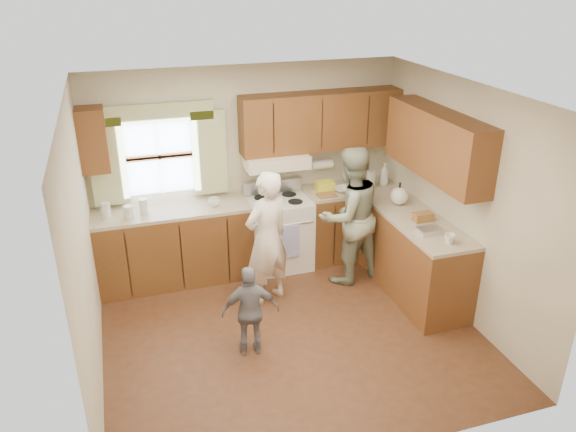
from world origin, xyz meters
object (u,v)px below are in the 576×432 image
object	(u,v)px
stove	(278,231)
child	(251,311)
woman_right	(349,216)
woman_left	(267,238)

from	to	relation	value
stove	child	size ratio (longest dim) A/B	1.12
woman_right	woman_left	bearing A→B (deg)	-3.94
woman_left	woman_right	size ratio (longest dim) A/B	0.93
woman_left	woman_right	distance (m)	1.07
woman_left	woman_right	world-z (taller)	woman_right
woman_right	child	bearing A→B (deg)	22.63
stove	child	xyz separation A→B (m)	(-0.77, -1.64, 0.01)
child	woman_left	bearing A→B (deg)	-107.33
woman_left	woman_right	bearing A→B (deg)	165.98
stove	woman_left	size ratio (longest dim) A/B	0.69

